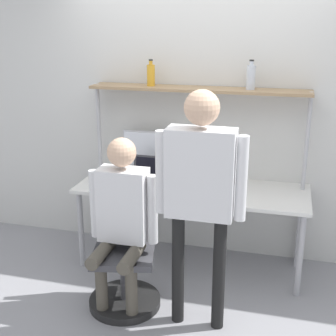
{
  "coord_description": "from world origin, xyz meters",
  "views": [
    {
      "loc": [
        0.78,
        -3.4,
        2.16
      ],
      "look_at": [
        -0.06,
        -0.21,
        1.1
      ],
      "focal_mm": 50.0,
      "sensor_mm": 36.0,
      "label": 1
    }
  ],
  "objects_px": {
    "office_chair": "(125,270)",
    "person_standing": "(200,181)",
    "monitor": "(149,153)",
    "bottle_clear": "(251,77)",
    "bottle_amber": "(151,75)",
    "person_seated": "(122,212)",
    "laptop": "(150,178)",
    "cell_phone": "(176,188)"
  },
  "relations": [
    {
      "from": "monitor",
      "to": "person_standing",
      "type": "xyz_separation_m",
      "value": [
        0.68,
        -1.05,
        0.14
      ]
    },
    {
      "from": "monitor",
      "to": "cell_phone",
      "type": "height_order",
      "value": "monitor"
    },
    {
      "from": "person_standing",
      "to": "bottle_amber",
      "type": "relative_size",
      "value": 7.54
    },
    {
      "from": "laptop",
      "to": "bottle_amber",
      "type": "distance_m",
      "value": 0.91
    },
    {
      "from": "office_chair",
      "to": "bottle_amber",
      "type": "xyz_separation_m",
      "value": [
        -0.05,
        0.93,
        1.4
      ]
    },
    {
      "from": "person_seated",
      "to": "person_standing",
      "type": "height_order",
      "value": "person_standing"
    },
    {
      "from": "cell_phone",
      "to": "bottle_amber",
      "type": "height_order",
      "value": "bottle_amber"
    },
    {
      "from": "monitor",
      "to": "person_standing",
      "type": "distance_m",
      "value": 1.26
    },
    {
      "from": "monitor",
      "to": "person_seated",
      "type": "relative_size",
      "value": 0.37
    },
    {
      "from": "laptop",
      "to": "person_seated",
      "type": "bearing_deg",
      "value": -89.69
    },
    {
      "from": "bottle_amber",
      "to": "cell_phone",
      "type": "bearing_deg",
      "value": -42.13
    },
    {
      "from": "monitor",
      "to": "bottle_clear",
      "type": "xyz_separation_m",
      "value": [
        0.89,
        0.0,
        0.72
      ]
    },
    {
      "from": "cell_phone",
      "to": "person_standing",
      "type": "height_order",
      "value": "person_standing"
    },
    {
      "from": "person_seated",
      "to": "bottle_amber",
      "type": "height_order",
      "value": "bottle_amber"
    },
    {
      "from": "cell_phone",
      "to": "monitor",
      "type": "bearing_deg",
      "value": 140.29
    },
    {
      "from": "monitor",
      "to": "bottle_clear",
      "type": "bearing_deg",
      "value": 0.09
    },
    {
      "from": "monitor",
      "to": "person_seated",
      "type": "distance_m",
      "value": 1.0
    },
    {
      "from": "laptop",
      "to": "person_standing",
      "type": "bearing_deg",
      "value": -52.78
    },
    {
      "from": "person_standing",
      "to": "bottle_amber",
      "type": "bearing_deg",
      "value": 122.07
    },
    {
      "from": "laptop",
      "to": "bottle_amber",
      "type": "height_order",
      "value": "bottle_amber"
    },
    {
      "from": "person_seated",
      "to": "person_standing",
      "type": "bearing_deg",
      "value": -6.79
    },
    {
      "from": "cell_phone",
      "to": "office_chair",
      "type": "xyz_separation_m",
      "value": [
        -0.24,
        -0.66,
        -0.47
      ]
    },
    {
      "from": "monitor",
      "to": "bottle_amber",
      "type": "xyz_separation_m",
      "value": [
        0.02,
        0.0,
        0.71
      ]
    },
    {
      "from": "cell_phone",
      "to": "bottle_clear",
      "type": "bearing_deg",
      "value": 24.79
    },
    {
      "from": "monitor",
      "to": "person_seated",
      "type": "height_order",
      "value": "person_seated"
    },
    {
      "from": "cell_phone",
      "to": "bottle_amber",
      "type": "relative_size",
      "value": 0.65
    },
    {
      "from": "person_seated",
      "to": "cell_phone",
      "type": "bearing_deg",
      "value": 71.9
    },
    {
      "from": "person_standing",
      "to": "bottle_amber",
      "type": "distance_m",
      "value": 1.36
    },
    {
      "from": "bottle_amber",
      "to": "bottle_clear",
      "type": "xyz_separation_m",
      "value": [
        0.87,
        -0.0,
        0.01
      ]
    },
    {
      "from": "person_seated",
      "to": "bottle_clear",
      "type": "xyz_separation_m",
      "value": [
        0.81,
        0.98,
        0.9
      ]
    },
    {
      "from": "monitor",
      "to": "office_chair",
      "type": "bearing_deg",
      "value": -85.36
    },
    {
      "from": "bottle_amber",
      "to": "office_chair",
      "type": "bearing_deg",
      "value": -86.87
    },
    {
      "from": "monitor",
      "to": "person_standing",
      "type": "relative_size",
      "value": 0.29
    },
    {
      "from": "monitor",
      "to": "person_standing",
      "type": "bearing_deg",
      "value": -56.94
    },
    {
      "from": "office_chair",
      "to": "laptop",
      "type": "bearing_deg",
      "value": 89.55
    },
    {
      "from": "person_seated",
      "to": "bottle_amber",
      "type": "relative_size",
      "value": 5.88
    },
    {
      "from": "office_chair",
      "to": "person_standing",
      "type": "height_order",
      "value": "person_standing"
    },
    {
      "from": "person_standing",
      "to": "person_seated",
      "type": "bearing_deg",
      "value": 173.21
    },
    {
      "from": "person_seated",
      "to": "bottle_amber",
      "type": "distance_m",
      "value": 1.33
    },
    {
      "from": "office_chair",
      "to": "person_standing",
      "type": "distance_m",
      "value": 1.04
    },
    {
      "from": "monitor",
      "to": "bottle_amber",
      "type": "height_order",
      "value": "bottle_amber"
    },
    {
      "from": "person_standing",
      "to": "laptop",
      "type": "bearing_deg",
      "value": 127.22
    }
  ]
}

